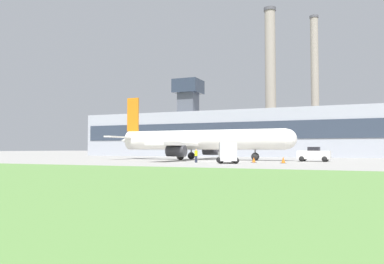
# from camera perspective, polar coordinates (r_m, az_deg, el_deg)

# --- Properties ---
(ground_plane) EXTENTS (400.00, 400.00, 0.00)m
(ground_plane) POSITION_cam_1_polar(r_m,az_deg,el_deg) (50.58, 3.99, -4.45)
(ground_plane) COLOR #999691
(terminal_building) EXTENTS (83.61, 13.79, 17.85)m
(terminal_building) POSITION_cam_1_polar(r_m,az_deg,el_deg) (82.28, 10.85, -0.17)
(terminal_building) COLOR #9EA3AD
(terminal_building) RESTS_ON ground_plane
(smokestack_left) EXTENTS (3.62, 3.62, 43.97)m
(smokestack_left) POSITION_cam_1_polar(r_m,az_deg,el_deg) (114.87, 11.87, 7.77)
(smokestack_left) COLOR gray
(smokestack_left) RESTS_ON ground_plane
(smokestack_right) EXTENTS (2.59, 2.59, 40.83)m
(smokestack_right) POSITION_cam_1_polar(r_m,az_deg,el_deg) (115.96, 18.23, 6.93)
(smokestack_right) COLOR gray
(smokestack_right) RESTS_ON ground_plane
(airplane) EXTENTS (27.85, 24.88, 9.85)m
(airplane) POSITION_cam_1_polar(r_m,az_deg,el_deg) (55.72, 0.98, -1.31)
(airplane) COLOR white
(airplane) RESTS_ON ground_plane
(pushback_tug) EXTENTS (4.21, 2.51, 1.90)m
(pushback_tug) POSITION_cam_1_polar(r_m,az_deg,el_deg) (51.26, 18.09, -3.35)
(pushback_tug) COLOR white
(pushback_tug) RESTS_ON ground_plane
(baggage_truck) EXTENTS (3.52, 5.16, 2.39)m
(baggage_truck) POSITION_cam_1_polar(r_m,az_deg,el_deg) (43.14, 5.42, -3.24)
(baggage_truck) COLOR white
(baggage_truck) RESTS_ON ground_plane
(ground_crew_person) EXTENTS (0.50, 0.50, 1.66)m
(ground_crew_person) POSITION_cam_1_polar(r_m,az_deg,el_deg) (44.94, 0.62, -3.61)
(ground_crew_person) COLOR #23283D
(ground_crew_person) RESTS_ON ground_plane
(traffic_cone_near_nose) EXTENTS (0.62, 0.62, 0.65)m
(traffic_cone_near_nose) POSITION_cam_1_polar(r_m,az_deg,el_deg) (45.77, 9.40, -4.24)
(traffic_cone_near_nose) COLOR black
(traffic_cone_near_nose) RESTS_ON ground_plane
(traffic_cone_wingtip) EXTENTS (0.67, 0.67, 0.74)m
(traffic_cone_wingtip) POSITION_cam_1_polar(r_m,az_deg,el_deg) (44.57, 13.74, -4.19)
(traffic_cone_wingtip) COLOR black
(traffic_cone_wingtip) RESTS_ON ground_plane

